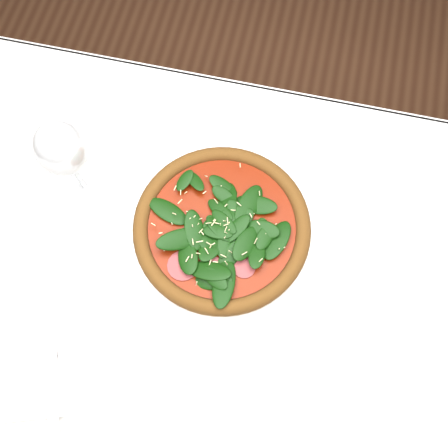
% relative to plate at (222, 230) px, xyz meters
% --- Properties ---
extents(ground, '(6.00, 6.00, 0.00)m').
position_rel_plate_xyz_m(ground, '(-0.01, -0.07, -0.76)').
color(ground, brown).
rests_on(ground, ground).
extents(dining_table, '(1.21, 0.81, 0.75)m').
position_rel_plate_xyz_m(dining_table, '(-0.01, -0.07, -0.11)').
color(dining_table, white).
rests_on(dining_table, ground).
extents(plate, '(0.38, 0.38, 0.02)m').
position_rel_plate_xyz_m(plate, '(0.00, 0.00, 0.00)').
color(plate, white).
rests_on(plate, dining_table).
extents(pizza, '(0.37, 0.37, 0.04)m').
position_rel_plate_xyz_m(pizza, '(0.00, -0.00, 0.02)').
color(pizza, '#926223').
rests_on(pizza, plate).
extents(wine_glass, '(0.09, 0.09, 0.21)m').
position_rel_plate_xyz_m(wine_glass, '(-0.28, 0.03, 0.14)').
color(wine_glass, silver).
rests_on(wine_glass, dining_table).
extents(napkin, '(0.18, 0.13, 0.01)m').
position_rel_plate_xyz_m(napkin, '(-0.21, -0.34, -0.00)').
color(napkin, white).
rests_on(napkin, dining_table).
extents(fork, '(0.08, 0.17, 0.00)m').
position_rel_plate_xyz_m(fork, '(-0.22, -0.31, 0.01)').
color(fork, silver).
rests_on(fork, napkin).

